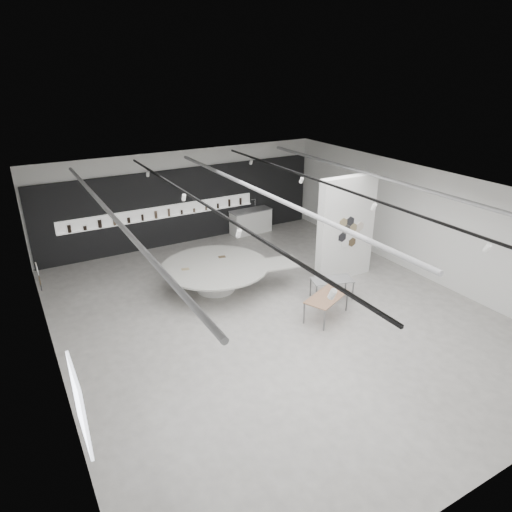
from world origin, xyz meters
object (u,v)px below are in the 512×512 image
partition_column (346,229)px  sample_table_stone (332,281)px  sample_table_wood (327,298)px  kitchen_counter (251,221)px  display_island (218,274)px

partition_column → sample_table_stone: partition_column is taller
sample_table_wood → kitchen_counter: size_ratio=0.88×
partition_column → kitchen_counter: partition_column is taller
kitchen_counter → sample_table_wood: bearing=-104.7°
sample_table_stone → kitchen_counter: (0.71, 6.59, -0.08)m
partition_column → display_island: size_ratio=0.76×
sample_table_wood → kitchen_counter: kitchen_counter is taller
partition_column → sample_table_wood: 3.16m
partition_column → display_island: 4.60m
partition_column → kitchen_counter: 5.70m
sample_table_wood → kitchen_counter: (1.60, 7.45, -0.12)m
kitchen_counter → partition_column: bearing=-86.1°
display_island → sample_table_stone: bearing=-28.3°
partition_column → sample_table_wood: size_ratio=2.18×
sample_table_stone → display_island: bearing=141.0°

